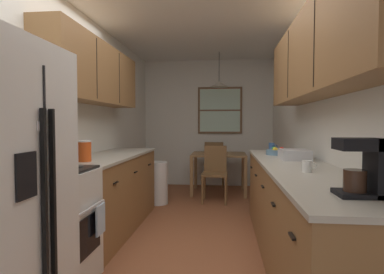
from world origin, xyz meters
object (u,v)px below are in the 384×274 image
dining_chair_near (215,171)px  mug_by_coffeemaker (307,166)px  microwave_over_range (31,74)px  mug_spare (272,147)px  coffee_maker (365,166)px  storage_canister (85,151)px  stove_range (48,228)px  dining_table (219,159)px  table_serving_bowl (219,152)px  dish_rack (294,155)px  fruit_bowl (277,152)px  dining_chair_far (214,162)px  trash_bin (158,183)px

dining_chair_near → mug_by_coffeemaker: (0.78, -2.67, 0.44)m
microwave_over_range → mug_spare: bearing=44.6°
coffee_maker → storage_canister: bearing=148.6°
stove_range → storage_canister: 0.85m
mug_by_coffeemaker → mug_spare: 1.86m
stove_range → dining_table: 3.69m
coffee_maker → table_serving_bowl: bearing=101.4°
mug_by_coffeemaker → table_serving_bowl: (-0.72, 3.23, -0.19)m
dish_rack → table_serving_bowl: dish_rack is taller
microwave_over_range → dining_chair_near: size_ratio=0.70×
storage_canister → mug_spare: 2.42m
microwave_over_range → fruit_bowl: bearing=36.5°
microwave_over_range → storage_canister: size_ratio=3.08×
dish_rack → table_serving_bowl: (-0.81, 2.38, -0.20)m
dining_chair_far → mug_by_coffeemaker: bearing=-78.0°
mug_spare → storage_canister: bearing=-144.7°
storage_canister → mug_by_coffeemaker: 2.02m
dish_rack → mug_by_coffeemaker: bearing=-95.7°
dining_chair_far → dish_rack: (0.92, -3.03, 0.45)m
dining_table → storage_canister: storage_canister is taller
dining_chair_far → coffee_maker: size_ratio=3.07×
microwave_over_range → dining_chair_far: (1.25, 4.08, -1.14)m
coffee_maker → mug_spare: (-0.08, 2.65, -0.10)m
mug_by_coffeemaker → dish_rack: (0.09, 0.85, 0.01)m
stove_range → fruit_bowl: size_ratio=4.44×
stove_range → mug_by_coffeemaker: stove_range is taller
dining_chair_near → coffee_maker: coffee_maker is taller
dining_table → microwave_over_range: bearing=-111.2°
stove_range → mug_spare: 2.89m
trash_bin → fruit_bowl: fruit_bowl is taller
dining_table → mug_spare: (0.74, -1.42, 0.34)m
trash_bin → storage_canister: storage_canister is taller
fruit_bowl → dish_rack: (0.10, -0.48, 0.01)m
stove_range → dish_rack: 2.35m
mug_spare → microwave_over_range: bearing=-135.4°
stove_range → dining_chair_far: stove_range is taller
mug_spare → dish_rack: bearing=-85.4°
microwave_over_range → coffee_maker: bearing=-15.3°
coffee_maker → mug_by_coffeemaker: bearing=96.1°
storage_canister → table_serving_bowl: size_ratio=0.98×
microwave_over_range → storage_canister: microwave_over_range is taller
storage_canister → mug_by_coffeemaker: (1.97, -0.46, -0.06)m
microwave_over_range → dining_chair_far: bearing=73.0°
stove_range → mug_by_coffeemaker: size_ratio=10.22×
dining_chair_far → table_serving_bowl: bearing=-80.7°
trash_bin → table_serving_bowl: 1.32m
dining_table → mug_spare: bearing=-62.6°
mug_by_coffeemaker → storage_canister: bearing=166.7°
microwave_over_range → dish_rack: 2.50m
stove_range → microwave_over_range: size_ratio=1.73×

